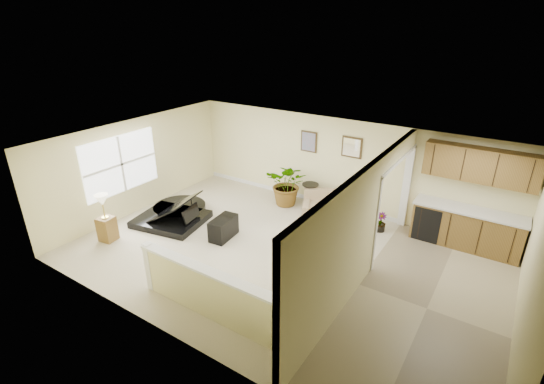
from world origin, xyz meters
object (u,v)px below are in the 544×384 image
Objects in this scene: loveseat at (331,204)px; palm_plant at (288,184)px; lamp_stand at (106,221)px; piano at (172,197)px; piano_bench at (223,228)px; small_plant at (380,223)px; accent_table at (310,192)px.

loveseat is 1.31× the size of palm_plant.
loveseat is at bearing 46.83° from lamp_stand.
palm_plant is (2.01, 2.41, -0.03)m from piano.
palm_plant is at bearing 57.52° from lamp_stand.
piano_bench is at bearing -147.18° from loveseat.
loveseat is at bearing 174.67° from small_plant.
piano_bench is 1.57× the size of small_plant.
piano_bench is 0.44× the size of loveseat.
piano is 1.25× the size of loveseat.
piano_bench is 0.65× the size of lamp_stand.
piano_bench is 2.47m from palm_plant.
piano is 3.14m from palm_plant.
lamp_stand is at bearing -122.48° from palm_plant.
lamp_stand reaches higher than accent_table.
accent_table is at bearing 171.82° from small_plant.
piano_bench is 2.83m from accent_table.
piano reaches higher than piano_bench.
loveseat reaches higher than small_plant.
lamp_stand is at bearing -157.53° from loveseat.
palm_plant is 2.72× the size of small_plant.
piano reaches higher than accent_table.
piano_bench is at bearing -97.78° from palm_plant.
piano reaches higher than loveseat.
accent_table is at bearing 35.19° from piano.
lamp_stand reaches higher than loveseat.
loveseat is (3.29, 2.49, -0.34)m from piano.
small_plant is at bearing 37.00° from lamp_stand.
small_plant is (1.41, -0.13, -0.10)m from loveseat.
piano is at bearing 71.13° from lamp_stand.
accent_table is (2.58, 2.66, -0.23)m from piano.
lamp_stand is (-3.12, -4.27, 0.07)m from accent_table.
accent_table is at bearing 71.43° from piano_bench.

